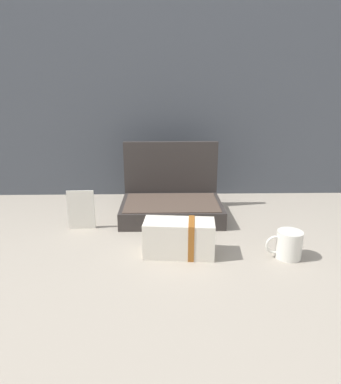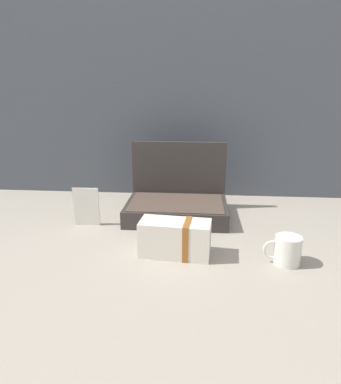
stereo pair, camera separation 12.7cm
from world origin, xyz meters
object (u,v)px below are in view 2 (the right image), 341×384
open_suitcase (177,201)px  cream_toiletry_bag (176,238)px  info_card_left (86,207)px  coffee_mug (287,250)px

open_suitcase → cream_toiletry_bag: 0.38m
cream_toiletry_bag → info_card_left: info_card_left is taller
open_suitcase → cream_toiletry_bag: bearing=-86.8°
coffee_mug → info_card_left: 0.80m
open_suitcase → coffee_mug: open_suitcase is taller
cream_toiletry_bag → coffee_mug: bearing=-4.9°
open_suitcase → cream_toiletry_bag: (0.02, -0.38, -0.01)m
cream_toiletry_bag → info_card_left: 0.46m
coffee_mug → info_card_left: bearing=160.5°
info_card_left → open_suitcase: bearing=20.0°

